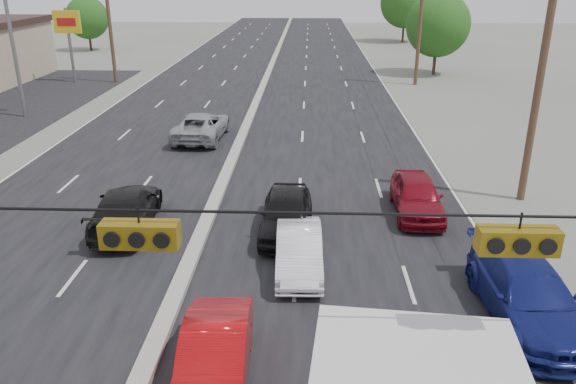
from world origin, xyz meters
name	(u,v)px	position (x,y,z in m)	size (l,w,h in m)	color
road_surface	(253,111)	(0.00, 30.00, 0.00)	(20.00, 160.00, 0.02)	black
center_median	(253,110)	(0.00, 30.00, 0.10)	(0.50, 160.00, 0.20)	gray
utility_pole_left_c	(109,19)	(-12.50, 40.00, 5.11)	(1.60, 0.30, 10.00)	#422D1E
utility_pole_right_b	(541,74)	(12.50, 15.00, 5.11)	(1.60, 0.30, 10.00)	#422D1E
utility_pole_right_c	(420,20)	(12.50, 40.00, 5.11)	(1.60, 0.30, 10.00)	#422D1E
traffic_signals	(132,231)	(1.40, 0.00, 5.49)	(25.00, 0.30, 0.54)	black
pole_sign_far	(68,28)	(-16.00, 40.00, 4.41)	(2.20, 0.25, 6.00)	slate
tree_left_far	(87,18)	(-22.00, 60.00, 3.72)	(4.80, 4.80, 6.12)	#382619
tree_right_mid	(438,25)	(15.00, 45.00, 4.34)	(5.60, 5.60, 7.14)	#382619
tree_right_far	(405,3)	(16.00, 70.00, 4.96)	(6.40, 6.40, 8.16)	#382619
red_sedan	(214,360)	(1.71, 3.43, 0.70)	(1.48, 4.24, 1.40)	#A70A0D
queue_car_a	(286,213)	(3.00, 11.43, 0.76)	(1.80, 4.48, 1.53)	black
queue_car_b	(299,251)	(3.50, 8.80, 0.66)	(1.39, 3.98, 1.31)	white
queue_car_d	(528,295)	(9.60, 6.30, 0.77)	(2.14, 5.28, 1.53)	navy
queue_car_e	(417,196)	(7.91, 13.32, 0.74)	(1.75, 4.35, 1.48)	maroon
oncoming_near	(126,209)	(-2.83, 11.72, 0.73)	(2.05, 5.03, 1.46)	black
oncoming_far	(201,126)	(-2.20, 23.31, 0.74)	(2.45, 5.31, 1.48)	#93959A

